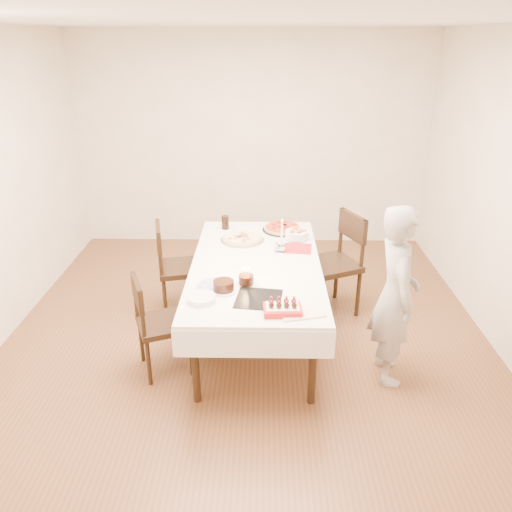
{
  "coord_description": "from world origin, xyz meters",
  "views": [
    {
      "loc": [
        0.15,
        -3.93,
        2.6
      ],
      "look_at": [
        0.08,
        0.09,
        0.82
      ],
      "focal_mm": 35.0,
      "sensor_mm": 36.0,
      "label": 1
    }
  ],
  "objects_px": {
    "cola_glass": "(225,222)",
    "strawberry_box": "(283,309)",
    "pizza_white": "(242,239)",
    "pasta_bowl": "(297,235)",
    "chair_left_dessert": "(164,323)",
    "birthday_cake": "(246,276)",
    "chair_left_savory": "(182,268)",
    "chair_right_savory": "(331,265)",
    "layer_cake": "(224,286)",
    "person": "(395,296)",
    "dining_table": "(256,300)",
    "taper_candle": "(282,235)",
    "pizza_pepperoni": "(283,228)"
  },
  "relations": [
    {
      "from": "person",
      "to": "pizza_white",
      "type": "height_order",
      "value": "person"
    },
    {
      "from": "chair_left_savory",
      "to": "taper_candle",
      "type": "relative_size",
      "value": 2.9
    },
    {
      "from": "chair_right_savory",
      "to": "person",
      "type": "relative_size",
      "value": 0.7
    },
    {
      "from": "chair_right_savory",
      "to": "chair_left_dessert",
      "type": "height_order",
      "value": "chair_right_savory"
    },
    {
      "from": "chair_right_savory",
      "to": "taper_candle",
      "type": "relative_size",
      "value": 3.15
    },
    {
      "from": "chair_left_savory",
      "to": "person",
      "type": "distance_m",
      "value": 2.14
    },
    {
      "from": "cola_glass",
      "to": "pasta_bowl",
      "type": "bearing_deg",
      "value": -20.09
    },
    {
      "from": "pizza_pepperoni",
      "to": "taper_candle",
      "type": "bearing_deg",
      "value": -92.83
    },
    {
      "from": "dining_table",
      "to": "person",
      "type": "bearing_deg",
      "value": -27.85
    },
    {
      "from": "pizza_white",
      "to": "birthday_cake",
      "type": "distance_m",
      "value": 0.94
    },
    {
      "from": "chair_left_savory",
      "to": "person",
      "type": "bearing_deg",
      "value": 137.69
    },
    {
      "from": "chair_left_dessert",
      "to": "chair_right_savory",
      "type": "bearing_deg",
      "value": -168.67
    },
    {
      "from": "pizza_pepperoni",
      "to": "pasta_bowl",
      "type": "bearing_deg",
      "value": -60.95
    },
    {
      "from": "dining_table",
      "to": "chair_left_dessert",
      "type": "height_order",
      "value": "chair_left_dessert"
    },
    {
      "from": "pasta_bowl",
      "to": "birthday_cake",
      "type": "height_order",
      "value": "birthday_cake"
    },
    {
      "from": "pizza_white",
      "to": "dining_table",
      "type": "bearing_deg",
      "value": -74.61
    },
    {
      "from": "chair_left_savory",
      "to": "pizza_pepperoni",
      "type": "relative_size",
      "value": 2.27
    },
    {
      "from": "pizza_white",
      "to": "pasta_bowl",
      "type": "distance_m",
      "value": 0.54
    },
    {
      "from": "chair_left_dessert",
      "to": "taper_candle",
      "type": "distance_m",
      "value": 1.35
    },
    {
      "from": "chair_right_savory",
      "to": "person",
      "type": "bearing_deg",
      "value": -95.42
    },
    {
      "from": "pizza_pepperoni",
      "to": "cola_glass",
      "type": "distance_m",
      "value": 0.6
    },
    {
      "from": "person",
      "to": "pizza_white",
      "type": "xyz_separation_m",
      "value": [
        -1.24,
        1.1,
        0.03
      ]
    },
    {
      "from": "cola_glass",
      "to": "strawberry_box",
      "type": "bearing_deg",
      "value": -72.47
    },
    {
      "from": "dining_table",
      "to": "cola_glass",
      "type": "height_order",
      "value": "cola_glass"
    },
    {
      "from": "dining_table",
      "to": "chair_right_savory",
      "type": "height_order",
      "value": "chair_right_savory"
    },
    {
      "from": "taper_candle",
      "to": "chair_right_savory",
      "type": "bearing_deg",
      "value": 23.04
    },
    {
      "from": "taper_candle",
      "to": "cola_glass",
      "type": "height_order",
      "value": "taper_candle"
    },
    {
      "from": "layer_cake",
      "to": "strawberry_box",
      "type": "distance_m",
      "value": 0.56
    },
    {
      "from": "chair_right_savory",
      "to": "cola_glass",
      "type": "xyz_separation_m",
      "value": [
        -1.07,
        0.37,
        0.31
      ]
    },
    {
      "from": "person",
      "to": "layer_cake",
      "type": "relative_size",
      "value": 7.03
    },
    {
      "from": "strawberry_box",
      "to": "person",
      "type": "bearing_deg",
      "value": 17.84
    },
    {
      "from": "pasta_bowl",
      "to": "cola_glass",
      "type": "height_order",
      "value": "cola_glass"
    },
    {
      "from": "chair_left_dessert",
      "to": "strawberry_box",
      "type": "xyz_separation_m",
      "value": [
        0.96,
        -0.35,
        0.35
      ]
    },
    {
      "from": "pasta_bowl",
      "to": "birthday_cake",
      "type": "xyz_separation_m",
      "value": [
        -0.47,
        -1.0,
        0.03
      ]
    },
    {
      "from": "chair_left_savory",
      "to": "cola_glass",
      "type": "height_order",
      "value": "chair_left_savory"
    },
    {
      "from": "pasta_bowl",
      "to": "taper_candle",
      "type": "relative_size",
      "value": 0.7
    },
    {
      "from": "pizza_white",
      "to": "birthday_cake",
      "type": "height_order",
      "value": "birthday_cake"
    },
    {
      "from": "dining_table",
      "to": "layer_cake",
      "type": "relative_size",
      "value": 10.14
    },
    {
      "from": "dining_table",
      "to": "strawberry_box",
      "type": "xyz_separation_m",
      "value": [
        0.21,
        -0.87,
        0.41
      ]
    },
    {
      "from": "chair_left_dessert",
      "to": "birthday_cake",
      "type": "distance_m",
      "value": 0.79
    },
    {
      "from": "chair_left_dessert",
      "to": "birthday_cake",
      "type": "xyz_separation_m",
      "value": [
        0.68,
        0.1,
        0.39
      ]
    },
    {
      "from": "taper_candle",
      "to": "strawberry_box",
      "type": "bearing_deg",
      "value": -91.38
    },
    {
      "from": "dining_table",
      "to": "pasta_bowl",
      "type": "height_order",
      "value": "pasta_bowl"
    },
    {
      "from": "pizza_white",
      "to": "layer_cake",
      "type": "relative_size",
      "value": 2.05
    },
    {
      "from": "dining_table",
      "to": "taper_candle",
      "type": "bearing_deg",
      "value": 48.24
    },
    {
      "from": "chair_right_savory",
      "to": "layer_cake",
      "type": "bearing_deg",
      "value": -158.39
    },
    {
      "from": "person",
      "to": "pizza_pepperoni",
      "type": "bearing_deg",
      "value": 29.23
    },
    {
      "from": "person",
      "to": "layer_cake",
      "type": "bearing_deg",
      "value": 86.5
    },
    {
      "from": "dining_table",
      "to": "person",
      "type": "xyz_separation_m",
      "value": [
        1.1,
        -0.58,
        0.37
      ]
    },
    {
      "from": "chair_left_dessert",
      "to": "pizza_white",
      "type": "relative_size",
      "value": 2.02
    }
  ]
}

